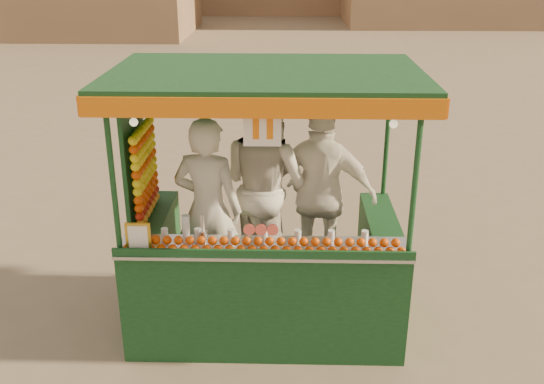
{
  "coord_description": "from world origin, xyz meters",
  "views": [
    {
      "loc": [
        -0.09,
        -5.09,
        3.27
      ],
      "look_at": [
        -0.22,
        -0.09,
        1.24
      ],
      "focal_mm": 40.08,
      "sensor_mm": 36.0,
      "label": 1
    }
  ],
  "objects_px": {
    "vendor_left": "(208,210)",
    "vendor_middle": "(266,185)",
    "juice_cart": "(259,250)",
    "vendor_right": "(322,194)"
  },
  "relations": [
    {
      "from": "juice_cart",
      "to": "vendor_left",
      "type": "distance_m",
      "value": 0.58
    },
    {
      "from": "juice_cart",
      "to": "vendor_middle",
      "type": "xyz_separation_m",
      "value": [
        0.05,
        0.43,
        0.46
      ]
    },
    {
      "from": "vendor_right",
      "to": "vendor_left",
      "type": "bearing_deg",
      "value": 30.86
    },
    {
      "from": "juice_cart",
      "to": "vendor_middle",
      "type": "relative_size",
      "value": 1.36
    },
    {
      "from": "vendor_middle",
      "to": "vendor_right",
      "type": "xyz_separation_m",
      "value": [
        0.52,
        -0.04,
        -0.08
      ]
    },
    {
      "from": "juice_cart",
      "to": "vendor_middle",
      "type": "distance_m",
      "value": 0.63
    },
    {
      "from": "vendor_left",
      "to": "vendor_middle",
      "type": "height_order",
      "value": "vendor_middle"
    },
    {
      "from": "juice_cart",
      "to": "vendor_right",
      "type": "distance_m",
      "value": 0.79
    },
    {
      "from": "juice_cart",
      "to": "vendor_left",
      "type": "height_order",
      "value": "juice_cart"
    },
    {
      "from": "juice_cart",
      "to": "vendor_right",
      "type": "xyz_separation_m",
      "value": [
        0.57,
        0.39,
        0.38
      ]
    }
  ]
}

